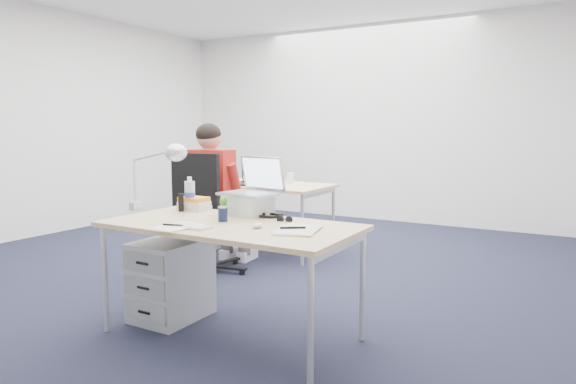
{
  "coord_description": "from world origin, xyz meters",
  "views": [
    {
      "loc": [
        2.78,
        -3.56,
        1.32
      ],
      "look_at": [
        0.9,
        -0.28,
        0.85
      ],
      "focal_mm": 32.0,
      "sensor_mm": 36.0,
      "label": 1
    }
  ],
  "objects": [
    {
      "name": "book_stack",
      "position": [
        0.35,
        -0.7,
        0.78
      ],
      "size": [
        0.22,
        0.18,
        0.09
      ],
      "primitive_type": "cube",
      "rotation": [
        0.0,
        0.0,
        -0.12
      ],
      "color": "silver",
      "rests_on": "desk_near"
    },
    {
      "name": "seated_person",
      "position": [
        -0.17,
        0.27,
        0.67
      ],
      "size": [
        0.45,
        0.77,
        1.35
      ],
      "rotation": [
        0.0,
        0.0,
        0.08
      ],
      "color": "red",
      "rests_on": "ground"
    },
    {
      "name": "cordless_phone",
      "position": [
        0.32,
        -0.8,
        0.79
      ],
      "size": [
        0.04,
        0.03,
        0.13
      ],
      "primitive_type": "cube",
      "rotation": [
        0.0,
        0.0,
        0.43
      ],
      "color": "black",
      "rests_on": "desk_near"
    },
    {
      "name": "can_koozie",
      "position": [
        0.81,
        -0.97,
        0.78
      ],
      "size": [
        0.06,
        0.06,
        0.1
      ],
      "primitive_type": "cylinder",
      "rotation": [
        0.0,
        0.0,
        -0.07
      ],
      "color": "#141F41",
      "rests_on": "desk_near"
    },
    {
      "name": "far_cup",
      "position": [
        0.03,
        1.28,
        0.79
      ],
      "size": [
        0.09,
        0.09,
        0.11
      ],
      "primitive_type": "cylinder",
      "rotation": [
        0.0,
        0.0,
        -0.14
      ],
      "color": "white",
      "rests_on": "desk_far"
    },
    {
      "name": "papers_left",
      "position": [
        0.69,
        -1.28,
        0.73
      ],
      "size": [
        0.22,
        0.3,
        0.01
      ],
      "primitive_type": "cube",
      "rotation": [
        0.0,
        0.0,
        -0.07
      ],
      "color": "#FFEC93",
      "rests_on": "desk_near"
    },
    {
      "name": "floor",
      "position": [
        0.0,
        0.0,
        0.0
      ],
      "size": [
        7.0,
        7.0,
        0.0
      ],
      "primitive_type": "plane",
      "color": "black",
      "rests_on": "ground"
    },
    {
      "name": "desk_lamp",
      "position": [
        0.15,
        -0.92,
        0.98
      ],
      "size": [
        0.47,
        0.25,
        0.51
      ],
      "primitive_type": null,
      "rotation": [
        0.0,
        0.0,
        0.2
      ],
      "color": "silver",
      "rests_on": "desk_near"
    },
    {
      "name": "drawer_pedestal_near",
      "position": [
        0.35,
        -0.95,
        0.28
      ],
      "size": [
        0.4,
        0.5,
        0.55
      ],
      "primitive_type": "cube",
      "color": "#B0B2B6",
      "rests_on": "ground"
    },
    {
      "name": "computer_mouse",
      "position": [
        1.13,
        -1.04,
        0.75
      ],
      "size": [
        0.06,
        0.09,
        0.03
      ],
      "primitive_type": "ellipsoid",
      "rotation": [
        0.0,
        0.0,
        -0.1
      ],
      "color": "white",
      "rests_on": "desk_near"
    },
    {
      "name": "far_papers",
      "position": [
        -0.44,
        1.01,
        0.73
      ],
      "size": [
        0.29,
        0.35,
        0.01
      ],
      "primitive_type": "cube",
      "rotation": [
        0.0,
        0.0,
        -0.3
      ],
      "color": "white",
      "rests_on": "desk_far"
    },
    {
      "name": "silver_laptop",
      "position": [
        0.81,
        -0.67,
        0.93
      ],
      "size": [
        0.41,
        0.34,
        0.39
      ],
      "primitive_type": null,
      "rotation": [
        0.0,
        0.0,
        -0.14
      ],
      "color": "silver",
      "rests_on": "desk_near"
    },
    {
      "name": "sunglasses",
      "position": [
        1.16,
        -0.77,
        0.74
      ],
      "size": [
        0.12,
        0.07,
        0.02
      ],
      "primitive_type": null,
      "rotation": [
        0.0,
        0.0,
        0.25
      ],
      "color": "black",
      "rests_on": "desk_near"
    },
    {
      "name": "headphones",
      "position": [
        0.99,
        -0.68,
        0.75
      ],
      "size": [
        0.21,
        0.18,
        0.03
      ],
      "primitive_type": null,
      "rotation": [
        0.0,
        0.0,
        0.16
      ],
      "color": "black",
      "rests_on": "desk_near"
    },
    {
      "name": "dark_laptop",
      "position": [
        -0.17,
        0.9,
        0.86
      ],
      "size": [
        0.46,
        0.46,
        0.27
      ],
      "primitive_type": null,
      "rotation": [
        0.0,
        0.0,
        0.31
      ],
      "color": "black",
      "rests_on": "desk_far"
    },
    {
      "name": "bear_figurine",
      "position": [
        0.73,
        -0.85,
        0.8
      ],
      "size": [
        0.09,
        0.08,
        0.14
      ],
      "primitive_type": null,
      "rotation": [
        0.0,
        0.0,
        0.42
      ],
      "color": "#22731E",
      "rests_on": "desk_near"
    },
    {
      "name": "desk_far",
      "position": [
        -0.26,
        1.05,
        0.68
      ],
      "size": [
        1.6,
        0.8,
        0.73
      ],
      "color": "tan",
      "rests_on": "ground"
    },
    {
      "name": "papers_right",
      "position": [
        1.37,
        -1.0,
        0.74
      ],
      "size": [
        0.31,
        0.37,
        0.01
      ],
      "primitive_type": "cube",
      "rotation": [
        0.0,
        0.0,
        0.28
      ],
      "color": "#FFEC93",
      "rests_on": "desk_near"
    },
    {
      "name": "office_chair",
      "position": [
        -0.16,
        0.08,
        0.31
      ],
      "size": [
        0.8,
        0.8,
        1.11
      ],
      "rotation": [
        0.0,
        0.0,
        0.15
      ],
      "color": "black",
      "rests_on": "ground"
    },
    {
      "name": "desk_near",
      "position": [
        0.9,
        -1.0,
        0.68
      ],
      "size": [
        1.6,
        0.8,
        0.73
      ],
      "color": "tan",
      "rests_on": "ground"
    },
    {
      "name": "room",
      "position": [
        0.0,
        0.0,
        1.71
      ],
      "size": [
        6.02,
        7.02,
        2.8
      ],
      "color": "silver",
      "rests_on": "ground"
    },
    {
      "name": "wireless_keyboard",
      "position": [
        0.76,
        -1.23,
        0.74
      ],
      "size": [
        0.28,
        0.13,
        0.01
      ],
      "primitive_type": "cube",
      "rotation": [
        0.0,
        0.0,
        -0.06
      ],
      "color": "white",
      "rests_on": "desk_near"
    },
    {
      "name": "drawer_pedestal_far",
      "position": [
        -0.84,
        1.04,
        0.28
      ],
      "size": [
        0.4,
        0.5,
        0.55
      ],
      "primitive_type": "cube",
      "color": "#B0B2B6",
      "rests_on": "ground"
    },
    {
      "name": "water_bottle",
      "position": [
        0.33,
        -0.72,
        0.85
      ],
      "size": [
        0.09,
        0.09,
        0.24
      ],
      "primitive_type": "cylinder",
      "rotation": [
        0.0,
        0.0,
        0.23
      ],
      "color": "silver",
      "rests_on": "desk_near"
    }
  ]
}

